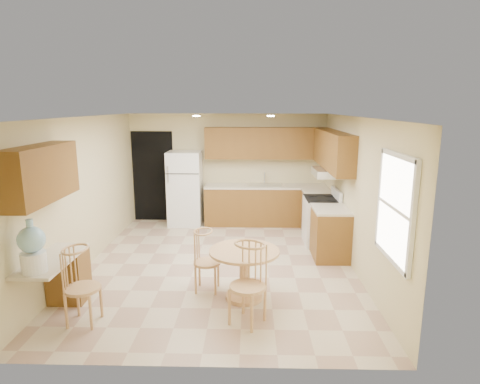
{
  "coord_description": "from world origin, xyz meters",
  "views": [
    {
      "loc": [
        0.52,
        -6.45,
        2.68
      ],
      "look_at": [
        0.35,
        0.3,
        1.22
      ],
      "focal_mm": 30.0,
      "sensor_mm": 36.0,
      "label": 1
    }
  ],
  "objects_px": {
    "chair_desk": "(78,282)",
    "refrigerator": "(185,188)",
    "stove": "(321,220)",
    "chair_table_b": "(247,280)",
    "water_crock": "(32,248)",
    "dining_table": "(244,267)",
    "chair_table_a": "(206,257)"
  },
  "relations": [
    {
      "from": "refrigerator",
      "to": "chair_desk",
      "type": "bearing_deg",
      "value": -97.76
    },
    {
      "from": "stove",
      "to": "chair_table_b",
      "type": "relative_size",
      "value": 1.07
    },
    {
      "from": "stove",
      "to": "chair_table_a",
      "type": "xyz_separation_m",
      "value": [
        -2.03,
        -2.23,
        0.08
      ]
    },
    {
      "from": "stove",
      "to": "water_crock",
      "type": "height_order",
      "value": "water_crock"
    },
    {
      "from": "chair_desk",
      "to": "water_crock",
      "type": "distance_m",
      "value": 0.66
    },
    {
      "from": "stove",
      "to": "chair_table_a",
      "type": "distance_m",
      "value": 3.02
    },
    {
      "from": "stove",
      "to": "chair_desk",
      "type": "bearing_deg",
      "value": -137.51
    },
    {
      "from": "chair_table_b",
      "to": "stove",
      "type": "bearing_deg",
      "value": -83.27
    },
    {
      "from": "chair_table_b",
      "to": "chair_desk",
      "type": "xyz_separation_m",
      "value": [
        -2.04,
        -0.05,
        -0.03
      ]
    },
    {
      "from": "refrigerator",
      "to": "dining_table",
      "type": "relative_size",
      "value": 1.72
    },
    {
      "from": "chair_table_a",
      "to": "chair_desk",
      "type": "bearing_deg",
      "value": -52.39
    },
    {
      "from": "chair_desk",
      "to": "stove",
      "type": "bearing_deg",
      "value": 135.19
    },
    {
      "from": "dining_table",
      "to": "water_crock",
      "type": "xyz_separation_m",
      "value": [
        -2.44,
        -0.91,
        0.59
      ]
    },
    {
      "from": "chair_table_a",
      "to": "water_crock",
      "type": "height_order",
      "value": "water_crock"
    },
    {
      "from": "stove",
      "to": "water_crock",
      "type": "xyz_separation_m",
      "value": [
        -3.92,
        -3.3,
        0.59
      ]
    },
    {
      "from": "chair_table_a",
      "to": "chair_table_b",
      "type": "bearing_deg",
      "value": 37.41
    },
    {
      "from": "chair_table_b",
      "to": "chair_desk",
      "type": "relative_size",
      "value": 1.05
    },
    {
      "from": "stove",
      "to": "chair_desk",
      "type": "relative_size",
      "value": 1.12
    },
    {
      "from": "chair_table_a",
      "to": "water_crock",
      "type": "xyz_separation_m",
      "value": [
        -1.89,
        -1.07,
        0.51
      ]
    },
    {
      "from": "refrigerator",
      "to": "water_crock",
      "type": "distance_m",
      "value": 4.65
    },
    {
      "from": "chair_desk",
      "to": "water_crock",
      "type": "bearing_deg",
      "value": -72.75
    },
    {
      "from": "stove",
      "to": "dining_table",
      "type": "bearing_deg",
      "value": -121.82
    },
    {
      "from": "stove",
      "to": "chair_table_a",
      "type": "bearing_deg",
      "value": -132.4
    },
    {
      "from": "chair_table_b",
      "to": "chair_desk",
      "type": "bearing_deg",
      "value": 32.56
    },
    {
      "from": "water_crock",
      "to": "chair_table_a",
      "type": "bearing_deg",
      "value": 29.57
    },
    {
      "from": "dining_table",
      "to": "chair_table_a",
      "type": "distance_m",
      "value": 0.58
    },
    {
      "from": "stove",
      "to": "chair_desk",
      "type": "height_order",
      "value": "stove"
    },
    {
      "from": "chair_desk",
      "to": "refrigerator",
      "type": "bearing_deg",
      "value": 174.94
    },
    {
      "from": "water_crock",
      "to": "dining_table",
      "type": "bearing_deg",
      "value": 20.44
    },
    {
      "from": "refrigerator",
      "to": "stove",
      "type": "relative_size",
      "value": 1.54
    },
    {
      "from": "refrigerator",
      "to": "water_crock",
      "type": "relative_size",
      "value": 2.62
    },
    {
      "from": "refrigerator",
      "to": "chair_table_b",
      "type": "relative_size",
      "value": 1.64
    }
  ]
}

